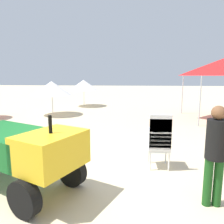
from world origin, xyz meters
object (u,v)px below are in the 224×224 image
utility_cart (20,149)px  lifeguard_near_center (216,150)px  stacked_plastic_chairs (160,138)px  beach_umbrella_left (84,85)px  surfboard_pile (6,134)px  beach_umbrella_far (52,88)px

utility_cart → lifeguard_near_center: bearing=-4.8°
stacked_plastic_chairs → beach_umbrella_left: size_ratio=0.64×
stacked_plastic_chairs → beach_umbrella_left: bearing=111.0°
lifeguard_near_center → beach_umbrella_left: bearing=111.7°
surfboard_pile → lifeguard_near_center: 6.44m
lifeguard_near_center → beach_umbrella_far: (-5.49, 7.85, 0.49)m
utility_cart → surfboard_pile: (-2.08, 3.01, -0.59)m
surfboard_pile → lifeguard_near_center: bearing=-31.0°
beach_umbrella_left → surfboard_pile: bearing=-97.1°
stacked_plastic_chairs → surfboard_pile: size_ratio=0.50×
surfboard_pile → lifeguard_near_center: (5.48, -3.30, 0.77)m
beach_umbrella_left → lifeguard_near_center: bearing=-68.3°
beach_umbrella_far → lifeguard_near_center: bearing=-55.0°
utility_cart → beach_umbrella_far: 7.88m
surfboard_pile → beach_umbrella_far: beach_umbrella_far is taller
utility_cart → stacked_plastic_chairs: size_ratio=2.18×
utility_cart → stacked_plastic_chairs: bearing=21.9°
beach_umbrella_left → utility_cart: bearing=-84.3°
utility_cart → stacked_plastic_chairs: 2.93m
stacked_plastic_chairs → lifeguard_near_center: 1.56m
lifeguard_near_center → surfboard_pile: bearing=149.0°
beach_umbrella_left → beach_umbrella_far: size_ratio=0.96×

